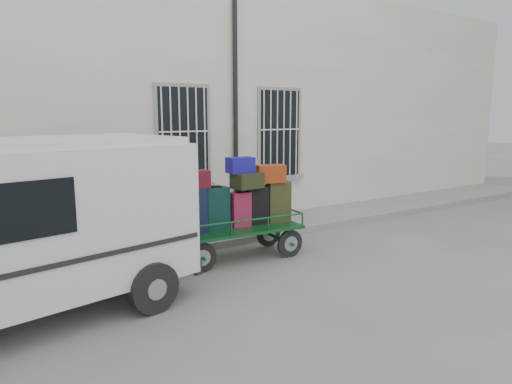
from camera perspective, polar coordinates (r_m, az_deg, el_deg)
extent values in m
plane|color=slate|center=(8.61, 2.05, -8.91)|extent=(80.00, 80.00, 0.00)
cube|color=beige|center=(13.05, -12.12, 10.59)|extent=(24.00, 5.00, 6.00)
cylinder|color=black|center=(11.14, -2.57, 9.96)|extent=(0.11, 0.11, 5.60)
cube|color=black|center=(10.58, -9.07, 6.88)|extent=(1.20, 0.08, 2.20)
cube|color=gray|center=(10.68, -8.86, 0.65)|extent=(1.45, 0.22, 0.12)
cube|color=black|center=(11.94, 2.94, 7.29)|extent=(1.20, 0.08, 2.20)
cube|color=gray|center=(12.02, 2.95, 1.76)|extent=(1.45, 0.22, 0.12)
cube|color=slate|center=(10.39, -4.96, -5.24)|extent=(24.00, 1.70, 0.15)
cylinder|color=black|center=(8.12, -6.80, -8.13)|extent=(0.54, 0.10, 0.54)
cylinder|color=gray|center=(8.12, -6.80, -8.13)|extent=(0.30, 0.12, 0.30)
cylinder|color=black|center=(8.86, -8.80, -6.66)|extent=(0.54, 0.10, 0.54)
cylinder|color=gray|center=(8.86, -8.80, -6.66)|extent=(0.30, 0.12, 0.30)
cylinder|color=black|center=(8.93, 4.25, -6.43)|extent=(0.54, 0.10, 0.54)
cylinder|color=gray|center=(8.93, 4.25, -6.43)|extent=(0.30, 0.12, 0.30)
cylinder|color=black|center=(9.61, 1.58, -5.25)|extent=(0.54, 0.10, 0.54)
cylinder|color=gray|center=(9.61, 1.58, -5.25)|extent=(0.30, 0.12, 0.30)
cube|color=#114D21|center=(8.75, -2.26, -4.55)|extent=(2.45, 1.25, 0.05)
cylinder|color=#114D21|center=(8.19, -11.46, -4.57)|extent=(0.32, 0.07, 0.61)
cube|color=black|center=(8.32, -7.85, -2.33)|extent=(0.47, 0.35, 0.81)
cube|color=black|center=(8.24, -7.92, 0.55)|extent=(0.19, 0.17, 0.03)
cube|color=#0C2E2B|center=(8.54, -4.95, -2.03)|extent=(0.46, 0.28, 0.79)
cube|color=black|center=(8.47, -4.99, 0.69)|extent=(0.19, 0.14, 0.03)
cube|color=maroon|center=(8.71, -1.99, -2.19)|extent=(0.38, 0.24, 0.66)
cube|color=black|center=(8.65, -2.00, 0.07)|extent=(0.16, 0.12, 0.03)
cube|color=black|center=(8.92, -0.02, -1.65)|extent=(0.48, 0.28, 0.74)
cube|color=black|center=(8.85, -0.02, 0.80)|extent=(0.20, 0.15, 0.03)
cube|color=#332E19|center=(9.14, 2.78, -1.18)|extent=(0.51, 0.40, 0.80)
cube|color=black|center=(9.07, 2.80, 1.41)|extent=(0.19, 0.17, 0.03)
cube|color=#521013|center=(8.26, -7.68, 1.57)|extent=(0.50, 0.31, 0.32)
cube|color=black|center=(8.64, -1.11, 1.45)|extent=(0.60, 0.44, 0.29)
cube|color=maroon|center=(8.94, 1.87, 2.30)|extent=(0.62, 0.46, 0.34)
cube|color=navy|center=(8.62, -1.97, 3.38)|extent=(0.50, 0.35, 0.29)
cube|color=silver|center=(6.69, -29.06, -3.42)|extent=(5.00, 2.85, 1.92)
cube|color=black|center=(7.55, -11.70, 1.45)|extent=(0.31, 1.48, 0.59)
cube|color=black|center=(7.81, -11.46, -7.53)|extent=(0.46, 1.97, 0.24)
cube|color=white|center=(7.76, -11.25, -5.73)|extent=(0.11, 0.45, 0.13)
cylinder|color=black|center=(6.65, -12.80, -11.54)|extent=(0.76, 0.36, 0.73)
cylinder|color=black|center=(8.33, -19.81, -7.53)|extent=(0.76, 0.36, 0.73)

